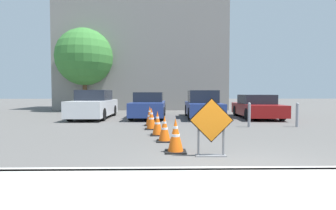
{
  "coord_description": "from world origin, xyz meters",
  "views": [
    {
      "loc": [
        -1.41,
        -4.2,
        1.37
      ],
      "look_at": [
        -1.07,
        13.09,
        0.57
      ],
      "focal_mm": 28.0,
      "sensor_mm": 36.0,
      "label": 1
    }
  ],
  "objects": [
    {
      "name": "parked_car_second",
      "position": [
        -2.18,
        10.23,
        0.66
      ],
      "size": [
        1.86,
        4.61,
        1.4
      ],
      "rotation": [
        0.0,
        0.0,
        3.12
      ],
      "color": "navy",
      "rests_on": "ground_plane"
    },
    {
      "name": "parked_car_third",
      "position": [
        0.78,
        10.13,
        0.68
      ],
      "size": [
        1.9,
        4.52,
        1.51
      ],
      "rotation": [
        0.0,
        0.0,
        3.11
      ],
      "color": "navy",
      "rests_on": "ground_plane"
    },
    {
      "name": "traffic_cone_nearest",
      "position": [
        -1.12,
        1.78,
        0.38
      ],
      "size": [
        0.49,
        0.49,
        0.78
      ],
      "color": "black",
      "rests_on": "ground_plane"
    },
    {
      "name": "curb_lip",
      "position": [
        0.0,
        0.0,
        0.07
      ],
      "size": [
        22.72,
        0.2,
        0.14
      ],
      "color": "#ADAAA3",
      "rests_on": "ground_plane"
    },
    {
      "name": "traffic_cone_fifth",
      "position": [
        -1.96,
        6.74,
        0.4
      ],
      "size": [
        0.44,
        0.44,
        0.82
      ],
      "color": "black",
      "rests_on": "ground_plane"
    },
    {
      "name": "ground_plane",
      "position": [
        0.0,
        10.0,
        0.0
      ],
      "size": [
        96.0,
        96.0,
        0.0
      ],
      "primitive_type": "plane",
      "color": "#565451"
    },
    {
      "name": "building_facade_backdrop",
      "position": [
        -3.14,
        18.84,
        4.31
      ],
      "size": [
        13.88,
        5.0,
        8.61
      ],
      "color": "gray",
      "rests_on": "ground_plane"
    },
    {
      "name": "road_closed_sign",
      "position": [
        -0.37,
        1.36,
        0.67
      ],
      "size": [
        0.96,
        0.2,
        1.26
      ],
      "color": "black",
      "rests_on": "ground_plane"
    },
    {
      "name": "street_tree_behind_lot",
      "position": [
        -7.38,
        15.92,
        4.09
      ],
      "size": [
        4.31,
        4.31,
        6.25
      ],
      "color": "#513823",
      "rests_on": "ground_plane"
    },
    {
      "name": "parked_car_nearest",
      "position": [
        -5.15,
        10.07,
        0.7
      ],
      "size": [
        1.81,
        4.66,
        1.52
      ],
      "rotation": [
        0.0,
        0.0,
        3.14
      ],
      "color": "silver",
      "rests_on": "ground_plane"
    },
    {
      "name": "parked_car_fourth",
      "position": [
        3.74,
        10.05,
        0.59
      ],
      "size": [
        2.09,
        4.47,
        1.27
      ],
      "rotation": [
        0.0,
        0.0,
        3.09
      ],
      "color": "maroon",
      "rests_on": "ground_plane"
    },
    {
      "name": "traffic_cone_third",
      "position": [
        -1.59,
        4.21,
        0.38
      ],
      "size": [
        0.45,
        0.45,
        0.78
      ],
      "color": "black",
      "rests_on": "ground_plane"
    },
    {
      "name": "bollard_second",
      "position": [
        3.99,
        6.19,
        0.52
      ],
      "size": [
        0.12,
        0.12,
        0.98
      ],
      "color": "gray",
      "rests_on": "ground_plane"
    },
    {
      "name": "bollard_nearest",
      "position": [
        2.05,
        6.19,
        0.52
      ],
      "size": [
        0.12,
        0.12,
        0.99
      ],
      "color": "gray",
      "rests_on": "ground_plane"
    },
    {
      "name": "traffic_cone_second",
      "position": [
        -1.36,
        3.12,
        0.36
      ],
      "size": [
        0.45,
        0.45,
        0.73
      ],
      "color": "black",
      "rests_on": "ground_plane"
    },
    {
      "name": "traffic_cone_fourth",
      "position": [
        -1.84,
        5.62,
        0.4
      ],
      "size": [
        0.48,
        0.48,
        0.81
      ],
      "color": "black",
      "rests_on": "ground_plane"
    }
  ]
}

